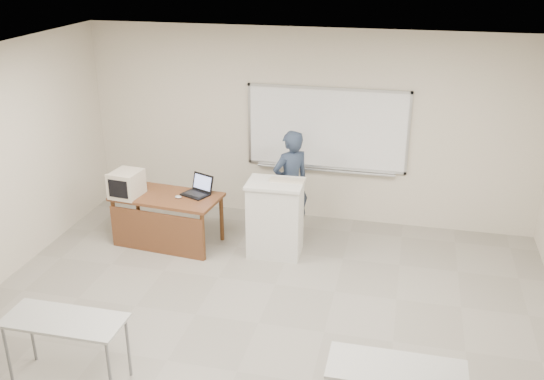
% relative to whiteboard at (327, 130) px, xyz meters
% --- Properties ---
extents(floor, '(7.00, 8.00, 0.01)m').
position_rel_whiteboard_xyz_m(floor, '(-0.30, -3.97, -1.49)').
color(floor, gray).
rests_on(floor, ground).
extents(whiteboard, '(2.48, 0.10, 1.31)m').
position_rel_whiteboard_xyz_m(whiteboard, '(0.00, 0.00, 0.00)').
color(whiteboard, white).
rests_on(whiteboard, floor).
extents(instructor_desk, '(1.53, 0.77, 0.75)m').
position_rel_whiteboard_xyz_m(instructor_desk, '(-2.10, -1.48, -0.92)').
color(instructor_desk, brown).
rests_on(instructor_desk, floor).
extents(podium, '(0.77, 0.56, 1.09)m').
position_rel_whiteboard_xyz_m(podium, '(-0.50, -1.34, -0.93)').
color(podium, white).
rests_on(podium, floor).
extents(crt_monitor, '(0.40, 0.45, 0.38)m').
position_rel_whiteboard_xyz_m(crt_monitor, '(-2.65, -1.49, -0.55)').
color(crt_monitor, beige).
rests_on(crt_monitor, instructor_desk).
extents(laptop, '(0.37, 0.34, 0.27)m').
position_rel_whiteboard_xyz_m(laptop, '(-1.70, -1.21, -0.67)').
color(laptop, black).
rests_on(laptop, instructor_desk).
extents(mouse, '(0.11, 0.08, 0.04)m').
position_rel_whiteboard_xyz_m(mouse, '(-1.90, -1.43, -0.71)').
color(mouse, '#B8BCC1').
rests_on(mouse, instructor_desk).
extents(keyboard, '(0.48, 0.17, 0.03)m').
position_rel_whiteboard_xyz_m(keyboard, '(-0.35, -1.26, -0.38)').
color(keyboard, beige).
rests_on(keyboard, podium).
extents(presenter, '(0.71, 0.70, 1.64)m').
position_rel_whiteboard_xyz_m(presenter, '(-0.42, -0.69, -0.66)').
color(presenter, black).
rests_on(presenter, floor).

